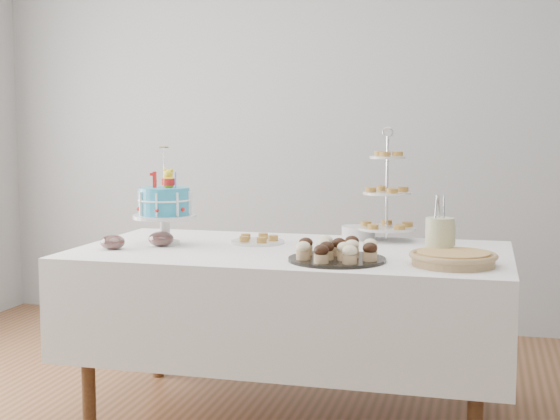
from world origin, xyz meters
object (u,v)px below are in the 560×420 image
(table, at_px, (291,299))
(jam_bowl_b, at_px, (113,242))
(birthday_cake, at_px, (165,218))
(pastry_plate, at_px, (258,240))
(tiered_stand, at_px, (387,194))
(pie, at_px, (453,258))
(utensil_pitcher, at_px, (440,237))
(cupcake_tray, at_px, (337,250))
(jam_bowl_a, at_px, (161,239))
(plate_stack, at_px, (358,233))

(table, xyz_separation_m, jam_bowl_b, (-0.77, -0.20, 0.26))
(table, height_order, birthday_cake, birthday_cake)
(pastry_plate, bearing_deg, tiered_stand, 22.49)
(pie, bearing_deg, utensil_pitcher, 114.38)
(cupcake_tray, distance_m, tiered_stand, 0.67)
(pie, distance_m, jam_bowl_a, 1.33)
(pie, height_order, jam_bowl_a, jam_bowl_a)
(pie, distance_m, utensil_pitcher, 0.16)
(plate_stack, bearing_deg, jam_bowl_a, -151.08)
(tiered_stand, bearing_deg, table, -135.07)
(tiered_stand, height_order, jam_bowl_a, tiered_stand)
(table, relative_size, utensil_pitcher, 7.26)
(tiered_stand, bearing_deg, jam_bowl_b, -153.20)
(birthday_cake, xyz_separation_m, plate_stack, (0.84, 0.41, -0.09))
(pie, bearing_deg, birthday_cake, 170.18)
(birthday_cake, height_order, cupcake_tray, birthday_cake)
(birthday_cake, bearing_deg, plate_stack, 19.61)
(pastry_plate, relative_size, jam_bowl_a, 2.17)
(table, xyz_separation_m, jam_bowl_a, (-0.60, -0.06, 0.26))
(plate_stack, bearing_deg, tiered_stand, -9.17)
(cupcake_tray, height_order, utensil_pitcher, utensil_pitcher)
(plate_stack, bearing_deg, pastry_plate, -149.14)
(utensil_pitcher, bearing_deg, pastry_plate, 143.29)
(table, xyz_separation_m, cupcake_tray, (0.26, -0.25, 0.27))
(jam_bowl_a, bearing_deg, cupcake_tray, -12.48)
(birthday_cake, relative_size, plate_stack, 2.77)
(cupcake_tray, bearing_deg, pastry_plate, 139.22)
(tiered_stand, distance_m, pastry_plate, 0.66)
(plate_stack, bearing_deg, table, -120.85)
(birthday_cake, height_order, jam_bowl_a, birthday_cake)
(birthday_cake, xyz_separation_m, cupcake_tray, (0.86, -0.24, -0.08))
(pie, relative_size, tiered_stand, 0.64)
(cupcake_tray, xyz_separation_m, pastry_plate, (-0.45, 0.39, -0.03))
(cupcake_tray, bearing_deg, jam_bowl_a, 167.52)
(table, bearing_deg, plate_stack, 59.15)
(pastry_plate, xyz_separation_m, jam_bowl_a, (-0.40, -0.20, 0.02))
(tiered_stand, distance_m, utensil_pitcher, 0.57)
(birthday_cake, bearing_deg, utensil_pitcher, -10.59)
(plate_stack, relative_size, pastry_plate, 0.65)
(birthday_cake, xyz_separation_m, pie, (1.32, -0.23, -0.09))
(birthday_cake, bearing_deg, tiered_stand, 15.20)
(birthday_cake, relative_size, jam_bowl_b, 4.12)
(birthday_cake, xyz_separation_m, jam_bowl_a, (0.00, -0.05, -0.09))
(table, height_order, jam_bowl_a, jam_bowl_a)
(jam_bowl_a, relative_size, utensil_pitcher, 0.44)
(pastry_plate, distance_m, utensil_pitcher, 0.89)
(jam_bowl_b, bearing_deg, table, 14.80)
(plate_stack, bearing_deg, utensil_pitcher, -50.30)
(cupcake_tray, height_order, jam_bowl_b, cupcake_tray)
(birthday_cake, height_order, pastry_plate, birthday_cake)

